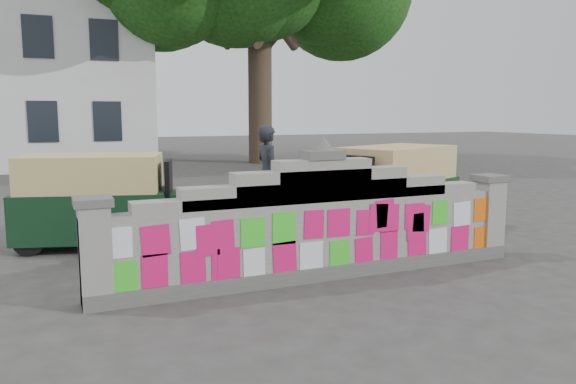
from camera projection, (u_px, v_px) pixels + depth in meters
name	position (u px, v px, depth m)	size (l,w,h in m)	color
ground	(321.00, 277.00, 7.95)	(100.00, 100.00, 0.00)	#383533
parapet_wall	(322.00, 226.00, 7.84)	(6.48, 0.44, 2.01)	#4C4C49
cyclist_bike	(268.00, 206.00, 10.76)	(0.72, 2.07, 1.09)	black
cyclist_rider	(268.00, 187.00, 10.71)	(0.67, 0.44, 1.84)	black
pedestrian	(339.00, 188.00, 11.36)	(0.79, 0.61, 1.62)	#329027
rickshaw_left	(98.00, 199.00, 9.73)	(2.98, 1.99, 1.60)	black
rickshaw_right	(394.00, 187.00, 11.05)	(3.09, 2.29, 1.67)	black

